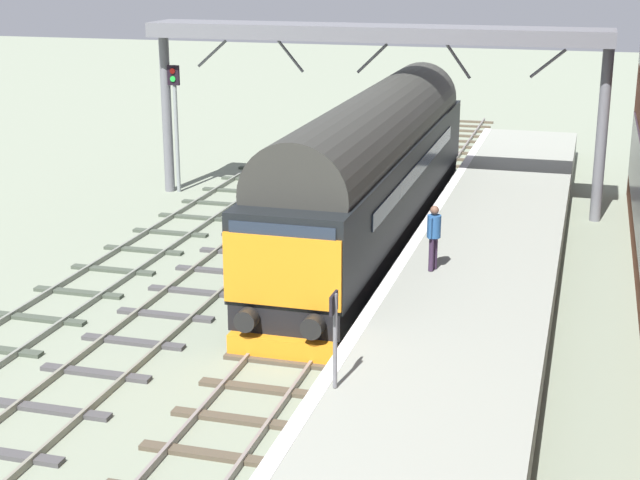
{
  "coord_description": "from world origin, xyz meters",
  "views": [
    {
      "loc": [
        6.1,
        -21.16,
        8.59
      ],
      "look_at": [
        0.2,
        -0.22,
        2.08
      ],
      "focal_mm": 54.26,
      "sensor_mm": 36.0,
      "label": 1
    }
  ],
  "objects_px": {
    "signal_post_near": "(176,114)",
    "platform_number_sign": "(335,325)",
    "diesel_locomotive": "(373,166)",
    "waiting_passenger": "(434,232)"
  },
  "relations": [
    {
      "from": "signal_post_near",
      "to": "waiting_passenger",
      "type": "height_order",
      "value": "signal_post_near"
    },
    {
      "from": "signal_post_near",
      "to": "waiting_passenger",
      "type": "xyz_separation_m",
      "value": [
        11.07,
        -9.58,
        -0.91
      ]
    },
    {
      "from": "diesel_locomotive",
      "to": "waiting_passenger",
      "type": "relative_size",
      "value": 11.05
    },
    {
      "from": "signal_post_near",
      "to": "platform_number_sign",
      "type": "distance_m",
      "value": 19.78
    },
    {
      "from": "platform_number_sign",
      "to": "waiting_passenger",
      "type": "bearing_deg",
      "value": 85.15
    },
    {
      "from": "platform_number_sign",
      "to": "signal_post_near",
      "type": "bearing_deg",
      "value": 121.95
    },
    {
      "from": "diesel_locomotive",
      "to": "waiting_passenger",
      "type": "distance_m",
      "value": 5.5
    },
    {
      "from": "diesel_locomotive",
      "to": "waiting_passenger",
      "type": "bearing_deg",
      "value": -61.46
    },
    {
      "from": "signal_post_near",
      "to": "platform_number_sign",
      "type": "height_order",
      "value": "signal_post_near"
    },
    {
      "from": "platform_number_sign",
      "to": "waiting_passenger",
      "type": "xyz_separation_m",
      "value": [
        0.61,
        7.19,
        -0.22
      ]
    }
  ]
}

